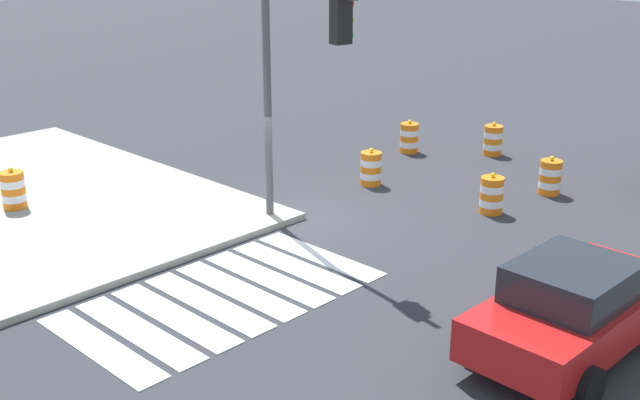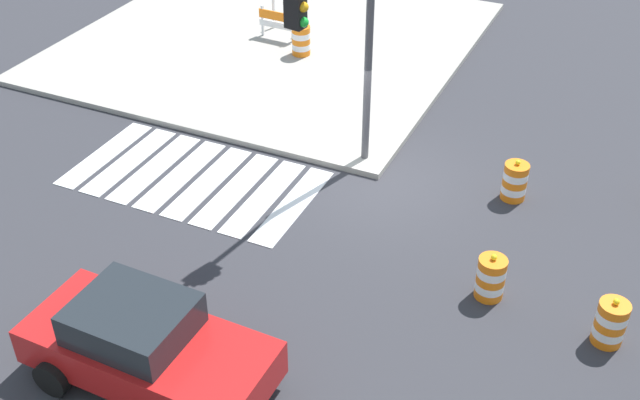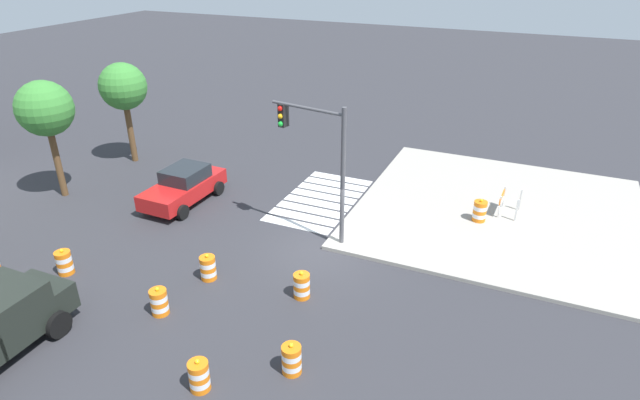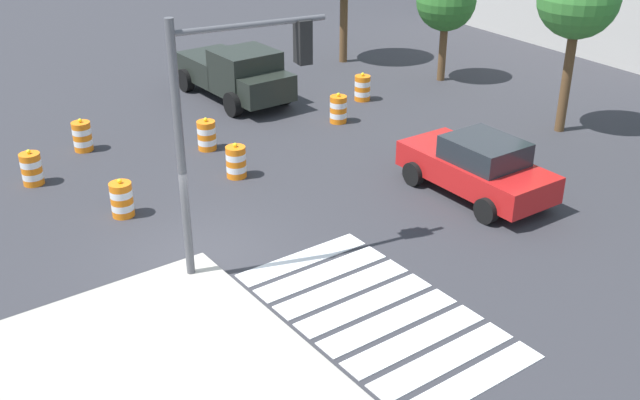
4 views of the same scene
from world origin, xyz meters
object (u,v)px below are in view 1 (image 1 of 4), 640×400
(traffic_barrel_crosswalk_end, at_px, (492,195))
(traffic_barrel_lane_center, at_px, (550,177))
(traffic_barrel_median_far, at_px, (493,140))
(traffic_barrel_on_sidewalk, at_px, (13,190))
(traffic_barrel_median_near, at_px, (371,168))
(traffic_light_pole, at_px, (296,61))
(traffic_barrel_far_curb, at_px, (409,138))
(sports_car, at_px, (575,307))

(traffic_barrel_crosswalk_end, bearing_deg, traffic_barrel_lane_center, 172.25)
(traffic_barrel_median_far, xyz_separation_m, traffic_barrel_lane_center, (2.14, 3.07, 0.00))
(traffic_barrel_on_sidewalk, bearing_deg, traffic_barrel_median_near, 148.52)
(traffic_barrel_median_near, bearing_deg, traffic_barrel_median_far, 171.02)
(traffic_barrel_median_far, distance_m, traffic_light_pole, 9.31)
(traffic_barrel_crosswalk_end, xyz_separation_m, traffic_barrel_far_curb, (-2.87, -4.75, 0.00))
(sports_car, distance_m, traffic_barrel_on_sidewalk, 13.21)
(sports_car, relative_size, traffic_barrel_on_sidewalk, 4.25)
(traffic_barrel_median_far, height_order, traffic_barrel_lane_center, same)
(traffic_barrel_crosswalk_end, height_order, traffic_light_pole, traffic_light_pole)
(sports_car, bearing_deg, traffic_barrel_median_far, -141.38)
(traffic_barrel_median_near, bearing_deg, traffic_barrel_lane_center, 124.65)
(sports_car, height_order, traffic_barrel_on_sidewalk, sports_car)
(traffic_light_pole, bearing_deg, traffic_barrel_crosswalk_end, 150.53)
(sports_car, height_order, traffic_barrel_median_far, sports_car)
(sports_car, xyz_separation_m, traffic_barrel_on_sidewalk, (3.32, -12.78, -0.21))
(traffic_barrel_far_curb, distance_m, traffic_barrel_on_sidewalk, 11.47)
(sports_car, relative_size, traffic_light_pole, 0.79)
(traffic_light_pole, bearing_deg, traffic_barrel_on_sidewalk, -56.71)
(traffic_barrel_median_near, relative_size, traffic_light_pole, 0.19)
(traffic_barrel_median_near, distance_m, traffic_barrel_lane_center, 4.65)
(sports_car, bearing_deg, traffic_barrel_crosswalk_end, -136.16)
(traffic_barrel_median_near, height_order, traffic_light_pole, traffic_light_pole)
(traffic_barrel_median_near, relative_size, traffic_barrel_median_far, 1.00)
(traffic_barrel_median_near, height_order, traffic_barrel_median_far, same)
(traffic_barrel_lane_center, xyz_separation_m, traffic_barrel_on_sidewalk, (10.34, -8.54, 0.15))
(traffic_barrel_median_near, bearing_deg, sports_car, 61.55)
(traffic_barrel_median_far, distance_m, traffic_barrel_far_curb, 2.52)
(traffic_barrel_median_far, relative_size, traffic_barrel_on_sidewalk, 1.00)
(sports_car, xyz_separation_m, traffic_barrel_lane_center, (-7.02, -4.25, -0.36))
(traffic_barrel_lane_center, distance_m, traffic_light_pole, 7.84)
(traffic_barrel_median_far, xyz_separation_m, traffic_barrel_far_curb, (1.55, -1.99, 0.00))
(traffic_barrel_median_near, distance_m, traffic_barrel_far_curb, 3.46)
(traffic_barrel_median_near, height_order, traffic_barrel_far_curb, same)
(traffic_barrel_far_curb, bearing_deg, traffic_barrel_crosswalk_end, 58.89)
(traffic_barrel_lane_center, bearing_deg, traffic_barrel_crosswalk_end, -7.75)
(traffic_barrel_crosswalk_end, distance_m, traffic_barrel_far_curb, 5.55)
(sports_car, bearing_deg, traffic_barrel_far_curb, -129.28)
(sports_car, relative_size, traffic_barrel_median_far, 4.25)
(traffic_barrel_far_curb, xyz_separation_m, traffic_barrel_on_sidewalk, (10.93, -3.48, 0.15))
(traffic_barrel_crosswalk_end, xyz_separation_m, traffic_light_pole, (4.23, -2.39, 3.46))
(traffic_barrel_crosswalk_end, height_order, traffic_barrel_lane_center, same)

